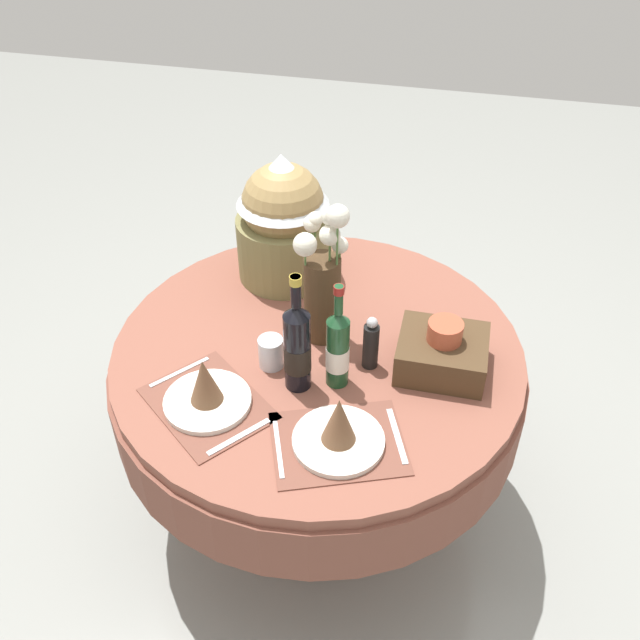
{
  "coord_description": "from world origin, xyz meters",
  "views": [
    {
      "loc": [
        0.37,
        -1.55,
        2.14
      ],
      "look_at": [
        0.0,
        0.03,
        0.81
      ],
      "focal_mm": 39.92,
      "sensor_mm": 36.0,
      "label": 1
    }
  ],
  "objects_px": {
    "flower_vase": "(323,280)",
    "dining_table": "(318,381)",
    "pepper_mill": "(371,344)",
    "woven_basket_side_right": "(442,352)",
    "tumbler_near_right": "(271,352)",
    "wine_bottle_centre": "(338,348)",
    "place_setting_right": "(339,431)",
    "gift_tub_back_left": "(283,214)",
    "wine_bottle_left": "(297,347)",
    "place_setting_left": "(206,392)"
  },
  "relations": [
    {
      "from": "tumbler_near_right",
      "to": "woven_basket_side_right",
      "type": "bearing_deg",
      "value": 11.69
    },
    {
      "from": "dining_table",
      "to": "place_setting_left",
      "type": "height_order",
      "value": "place_setting_left"
    },
    {
      "from": "tumbler_near_right",
      "to": "pepper_mill",
      "type": "bearing_deg",
      "value": 12.92
    },
    {
      "from": "gift_tub_back_left",
      "to": "woven_basket_side_right",
      "type": "height_order",
      "value": "gift_tub_back_left"
    },
    {
      "from": "tumbler_near_right",
      "to": "flower_vase",
      "type": "bearing_deg",
      "value": 55.51
    },
    {
      "from": "woven_basket_side_right",
      "to": "tumbler_near_right",
      "type": "bearing_deg",
      "value": -168.31
    },
    {
      "from": "wine_bottle_centre",
      "to": "woven_basket_side_right",
      "type": "xyz_separation_m",
      "value": [
        0.28,
        0.12,
        -0.06
      ]
    },
    {
      "from": "place_setting_right",
      "to": "place_setting_left",
      "type": "bearing_deg",
      "value": 171.49
    },
    {
      "from": "dining_table",
      "to": "wine_bottle_centre",
      "type": "relative_size",
      "value": 3.74
    },
    {
      "from": "flower_vase",
      "to": "tumbler_near_right",
      "type": "relative_size",
      "value": 4.9
    },
    {
      "from": "wine_bottle_left",
      "to": "wine_bottle_centre",
      "type": "height_order",
      "value": "wine_bottle_left"
    },
    {
      "from": "place_setting_right",
      "to": "pepper_mill",
      "type": "xyz_separation_m",
      "value": [
        0.03,
        0.31,
        0.03
      ]
    },
    {
      "from": "pepper_mill",
      "to": "gift_tub_back_left",
      "type": "bearing_deg",
      "value": 132.89
    },
    {
      "from": "wine_bottle_left",
      "to": "woven_basket_side_right",
      "type": "bearing_deg",
      "value": 22.59
    },
    {
      "from": "place_setting_right",
      "to": "tumbler_near_right",
      "type": "height_order",
      "value": "place_setting_right"
    },
    {
      "from": "place_setting_right",
      "to": "tumbler_near_right",
      "type": "bearing_deg",
      "value": 135.27
    },
    {
      "from": "place_setting_right",
      "to": "flower_vase",
      "type": "xyz_separation_m",
      "value": [
        -0.14,
        0.42,
        0.16
      ]
    },
    {
      "from": "dining_table",
      "to": "wine_bottle_left",
      "type": "distance_m",
      "value": 0.33
    },
    {
      "from": "dining_table",
      "to": "wine_bottle_centre",
      "type": "distance_m",
      "value": 0.31
    },
    {
      "from": "wine_bottle_left",
      "to": "gift_tub_back_left",
      "type": "bearing_deg",
      "value": 109.09
    },
    {
      "from": "place_setting_right",
      "to": "gift_tub_back_left",
      "type": "xyz_separation_m",
      "value": [
        -0.33,
        0.7,
        0.18
      ]
    },
    {
      "from": "wine_bottle_centre",
      "to": "pepper_mill",
      "type": "height_order",
      "value": "wine_bottle_centre"
    },
    {
      "from": "dining_table",
      "to": "woven_basket_side_right",
      "type": "distance_m",
      "value": 0.42
    },
    {
      "from": "dining_table",
      "to": "flower_vase",
      "type": "relative_size",
      "value": 2.69
    },
    {
      "from": "woven_basket_side_right",
      "to": "flower_vase",
      "type": "bearing_deg",
      "value": 169.48
    },
    {
      "from": "wine_bottle_centre",
      "to": "tumbler_near_right",
      "type": "relative_size",
      "value": 3.53
    },
    {
      "from": "dining_table",
      "to": "wine_bottle_centre",
      "type": "bearing_deg",
      "value": -56.25
    },
    {
      "from": "wine_bottle_centre",
      "to": "place_setting_left",
      "type": "bearing_deg",
      "value": -152.67
    },
    {
      "from": "place_setting_left",
      "to": "pepper_mill",
      "type": "xyz_separation_m",
      "value": [
        0.4,
        0.26,
        0.03
      ]
    },
    {
      "from": "wine_bottle_centre",
      "to": "pepper_mill",
      "type": "distance_m",
      "value": 0.13
    },
    {
      "from": "wine_bottle_centre",
      "to": "place_setting_right",
      "type": "bearing_deg",
      "value": -77.07
    },
    {
      "from": "dining_table",
      "to": "gift_tub_back_left",
      "type": "height_order",
      "value": "gift_tub_back_left"
    },
    {
      "from": "place_setting_right",
      "to": "woven_basket_side_right",
      "type": "height_order",
      "value": "woven_basket_side_right"
    },
    {
      "from": "flower_vase",
      "to": "dining_table",
      "type": "bearing_deg",
      "value": -91.37
    },
    {
      "from": "flower_vase",
      "to": "place_setting_left",
      "type": "bearing_deg",
      "value": -123.74
    },
    {
      "from": "pepper_mill",
      "to": "woven_basket_side_right",
      "type": "height_order",
      "value": "pepper_mill"
    },
    {
      "from": "wine_bottle_left",
      "to": "pepper_mill",
      "type": "relative_size",
      "value": 2.14
    },
    {
      "from": "flower_vase",
      "to": "wine_bottle_centre",
      "type": "xyz_separation_m",
      "value": [
        0.09,
        -0.19,
        -0.08
      ]
    },
    {
      "from": "place_setting_left",
      "to": "place_setting_right",
      "type": "distance_m",
      "value": 0.38
    },
    {
      "from": "dining_table",
      "to": "tumbler_near_right",
      "type": "distance_m",
      "value": 0.24
    },
    {
      "from": "place_setting_right",
      "to": "wine_bottle_centre",
      "type": "relative_size",
      "value": 1.23
    },
    {
      "from": "wine_bottle_left",
      "to": "gift_tub_back_left",
      "type": "height_order",
      "value": "gift_tub_back_left"
    },
    {
      "from": "tumbler_near_right",
      "to": "woven_basket_side_right",
      "type": "height_order",
      "value": "woven_basket_side_right"
    },
    {
      "from": "gift_tub_back_left",
      "to": "wine_bottle_centre",
      "type": "bearing_deg",
      "value": -59.4
    },
    {
      "from": "place_setting_right",
      "to": "tumbler_near_right",
      "type": "distance_m",
      "value": 0.35
    },
    {
      "from": "place_setting_right",
      "to": "wine_bottle_left",
      "type": "xyz_separation_m",
      "value": [
        -0.16,
        0.19,
        0.09
      ]
    },
    {
      "from": "place_setting_right",
      "to": "wine_bottle_left",
      "type": "height_order",
      "value": "wine_bottle_left"
    },
    {
      "from": "wine_bottle_left",
      "to": "wine_bottle_centre",
      "type": "distance_m",
      "value": 0.11
    },
    {
      "from": "tumbler_near_right",
      "to": "dining_table",
      "type": "bearing_deg",
      "value": 43.0
    },
    {
      "from": "wine_bottle_centre",
      "to": "gift_tub_back_left",
      "type": "bearing_deg",
      "value": 120.6
    }
  ]
}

